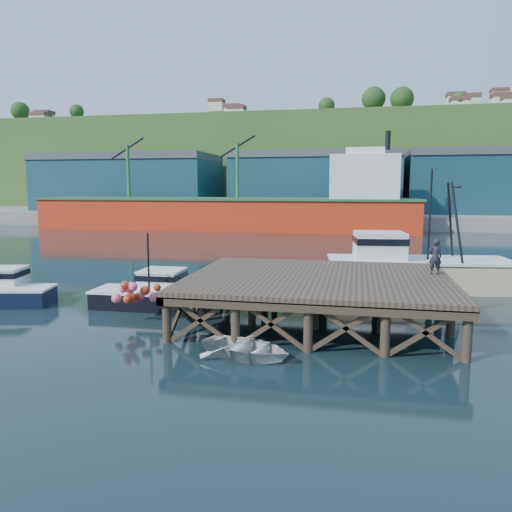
% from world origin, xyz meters
% --- Properties ---
extents(ground, '(300.00, 300.00, 0.00)m').
position_xyz_m(ground, '(0.00, 0.00, 0.00)').
color(ground, black).
rests_on(ground, ground).
extents(wharf, '(12.00, 10.00, 2.62)m').
position_xyz_m(wharf, '(5.50, -0.19, 1.94)').
color(wharf, brown).
rests_on(wharf, ground).
extents(far_quay, '(160.00, 40.00, 2.00)m').
position_xyz_m(far_quay, '(0.00, 70.00, 1.00)').
color(far_quay, gray).
rests_on(far_quay, ground).
extents(warehouse_left, '(32.00, 16.00, 9.00)m').
position_xyz_m(warehouse_left, '(-35.00, 65.00, 6.50)').
color(warehouse_left, '#17424D').
rests_on(warehouse_left, far_quay).
extents(warehouse_mid, '(28.00, 16.00, 9.00)m').
position_xyz_m(warehouse_mid, '(0.00, 65.00, 6.50)').
color(warehouse_mid, '#17424D').
rests_on(warehouse_mid, far_quay).
extents(warehouse_right, '(30.00, 16.00, 9.00)m').
position_xyz_m(warehouse_right, '(30.00, 65.00, 6.50)').
color(warehouse_right, '#17424D').
rests_on(warehouse_right, far_quay).
extents(cargo_ship, '(55.50, 10.00, 13.75)m').
position_xyz_m(cargo_ship, '(-8.46, 48.00, 3.31)').
color(cargo_ship, red).
rests_on(cargo_ship, ground).
extents(hillside, '(220.00, 50.00, 22.00)m').
position_xyz_m(hillside, '(0.00, 100.00, 11.00)').
color(hillside, '#2D511E').
rests_on(hillside, ground).
extents(boat_black, '(6.44, 5.44, 3.97)m').
position_xyz_m(boat_black, '(-3.04, 0.98, 0.73)').
color(boat_black, black).
rests_on(boat_black, ground).
extents(trawler, '(11.32, 5.16, 7.32)m').
position_xyz_m(trawler, '(10.77, 8.43, 1.51)').
color(trawler, beige).
rests_on(trawler, ground).
extents(dinghy, '(4.26, 3.68, 0.74)m').
position_xyz_m(dinghy, '(3.33, -5.80, 0.37)').
color(dinghy, silver).
rests_on(dinghy, ground).
extents(dockworker, '(0.66, 0.47, 1.70)m').
position_xyz_m(dockworker, '(10.90, 1.50, 2.97)').
color(dockworker, black).
rests_on(dockworker, wharf).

